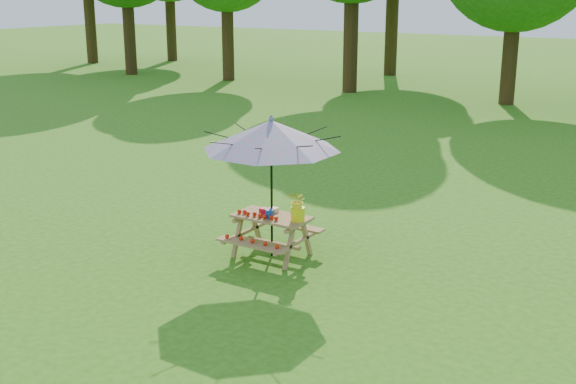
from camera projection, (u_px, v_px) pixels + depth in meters
The scene contains 6 objects.
ground at pixel (51, 292), 10.08m from camera, with size 120.00×120.00×0.00m, color #336813.
picnic_table at pixel (272, 237), 11.34m from camera, with size 1.20×1.32×0.67m.
patio_umbrella at pixel (271, 135), 10.90m from camera, with size 2.81×2.81×2.25m.
produce_bins at pixel (269, 212), 11.27m from camera, with size 0.30×0.41×0.13m.
tomatoes_row at pixel (257, 215), 11.17m from camera, with size 0.77×0.13×0.07m, color red, non-canonical shape.
flower_bucket at pixel (298, 205), 10.95m from camera, with size 0.35×0.33×0.47m.
Camera 1 is at (7.76, -6.13, 4.08)m, focal length 45.00 mm.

